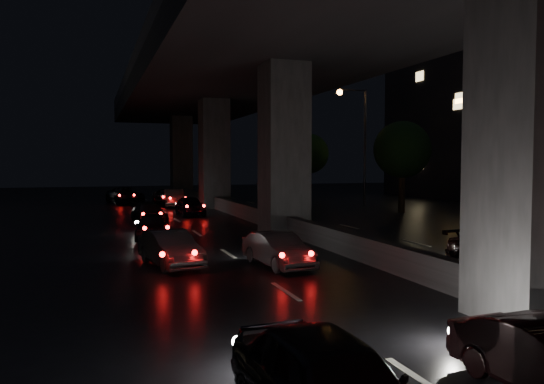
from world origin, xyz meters
TOP-DOWN VIEW (x-y plane):
  - ground at (0.00, 0.00)m, footprint 120.00×120.00m
  - viaduct at (0.00, 5.00)m, footprint 12.00×80.00m
  - median_barrier at (0.00, 5.00)m, footprint 0.45×70.00m
  - building_right_far at (27.00, 20.00)m, footprint 12.00×22.00m
  - tree_c at (11.00, 12.00)m, footprint 3.80×3.80m
  - tree_d at (11.00, 28.00)m, footprint 3.80×3.80m
  - streetlight_far at (10.97, 18.00)m, footprint 2.52×0.44m
  - car_3 at (2.99, -6.17)m, footprint 2.04×4.19m
  - car_4 at (-6.33, -1.58)m, footprint 1.82×3.60m
  - car_5 at (-3.07, -2.78)m, footprint 1.55×3.44m
  - car_6 at (-6.21, 4.97)m, footprint 1.83×3.43m
  - car_7 at (-5.69, 11.26)m, footprint 1.89×3.88m
  - car_8 at (-2.78, 14.65)m, footprint 1.57×3.65m
  - car_9 at (-2.76, 21.70)m, footprint 1.81×4.15m
  - car_10 at (-2.99, 24.01)m, footprint 2.33×4.56m
  - car_11 at (-6.04, 26.37)m, footprint 3.15×5.15m

SIDE VIEW (x-z plane):
  - ground at x=0.00m, z-range 0.00..0.00m
  - median_barrier at x=0.00m, z-range 0.00..0.85m
  - car_7 at x=-5.69m, z-range 0.00..1.09m
  - car_5 at x=-3.07m, z-range 0.00..1.10m
  - car_6 at x=-6.21m, z-range 0.00..1.11m
  - car_4 at x=-6.33m, z-range 0.00..1.13m
  - car_3 at x=2.99m, z-range 0.00..1.17m
  - car_8 at x=-2.78m, z-range 0.00..1.23m
  - car_10 at x=-2.99m, z-range 0.00..1.23m
  - car_9 at x=-2.76m, z-range 0.00..1.33m
  - car_11 at x=-6.04m, z-range 0.00..1.33m
  - tree_c at x=11.00m, z-range 1.13..7.26m
  - tree_d at x=11.00m, z-range 1.13..7.26m
  - streetlight_far at x=10.97m, z-range 1.16..10.16m
  - building_right_far at x=27.00m, z-range 0.00..15.00m
  - viaduct at x=0.00m, z-range 3.09..13.59m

